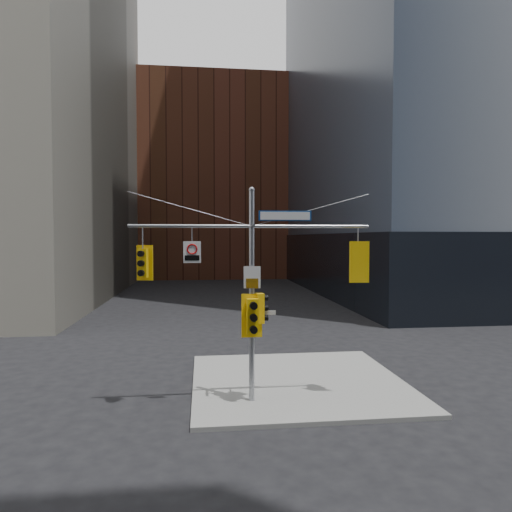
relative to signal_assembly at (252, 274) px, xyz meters
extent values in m
plane|color=black|center=(0.00, -1.99, -4.42)|extent=(160.00, 160.00, 0.00)
cube|color=gray|center=(2.00, 2.01, -4.34)|extent=(8.00, 8.00, 0.15)
cube|color=black|center=(28.00, 30.01, -1.42)|extent=(36.40, 36.40, 6.00)
cube|color=brown|center=(0.00, 56.01, 9.58)|extent=(26.00, 20.00, 28.00)
cylinder|color=#94979C|center=(0.00, 0.01, -0.82)|extent=(0.18, 0.18, 7.20)
sphere|color=#94979C|center=(0.00, 0.01, 2.78)|extent=(0.20, 0.20, 0.20)
cylinder|color=#94979C|center=(-2.00, 0.01, 1.58)|extent=(4.00, 0.11, 0.11)
cylinder|color=#94979C|center=(2.00, 0.01, 1.58)|extent=(4.00, 0.11, 0.11)
cylinder|color=#94979C|center=(0.00, -0.34, 1.58)|extent=(0.10, 0.70, 0.10)
cylinder|color=#94979C|center=(-2.00, 0.01, 2.13)|extent=(4.00, 0.02, 1.12)
cylinder|color=#94979C|center=(2.00, 0.01, 2.13)|extent=(4.00, 0.02, 1.12)
cube|color=yellow|center=(-3.54, 0.01, 0.38)|extent=(0.35, 0.28, 0.93)
cube|color=yellow|center=(-3.50, 0.16, 0.38)|extent=(0.54, 0.17, 1.16)
cylinder|color=black|center=(-3.58, -0.16, 0.69)|extent=(0.22, 0.19, 0.20)
cylinder|color=black|center=(-3.56, -0.10, 0.69)|extent=(0.17, 0.06, 0.17)
cylinder|color=black|center=(-3.58, -0.16, 0.38)|extent=(0.22, 0.19, 0.20)
cylinder|color=black|center=(-3.56, -0.10, 0.38)|extent=(0.17, 0.06, 0.17)
cylinder|color=black|center=(-3.58, -0.16, 0.07)|extent=(0.22, 0.19, 0.20)
cylinder|color=black|center=(-3.56, -0.10, 0.07)|extent=(0.17, 0.06, 0.17)
cube|color=yellow|center=(3.65, 0.01, 0.38)|extent=(0.39, 0.29, 1.13)
cube|color=yellow|center=(3.63, -0.19, 0.38)|extent=(0.67, 0.10, 1.40)
cylinder|color=black|center=(3.67, 0.22, 0.76)|extent=(0.25, 0.19, 0.24)
cylinder|color=black|center=(3.66, 0.14, 0.76)|extent=(0.21, 0.04, 0.20)
cylinder|color=black|center=(3.67, 0.22, 0.38)|extent=(0.25, 0.19, 0.24)
cylinder|color=black|center=(3.66, 0.14, 0.38)|extent=(0.21, 0.04, 0.20)
cylinder|color=black|center=(3.67, 0.22, 0.01)|extent=(0.25, 0.19, 0.24)
cylinder|color=#0CE559|center=(3.66, 0.14, 0.01)|extent=(0.21, 0.04, 0.20)
cube|color=yellow|center=(0.28, 0.01, -1.16)|extent=(0.27, 0.35, 1.00)
cylinder|color=black|center=(0.47, 0.03, -0.82)|extent=(0.18, 0.23, 0.21)
cylinder|color=black|center=(0.39, 0.02, -0.82)|extent=(0.04, 0.18, 0.18)
cylinder|color=black|center=(0.47, 0.03, -1.16)|extent=(0.18, 0.23, 0.21)
cylinder|color=black|center=(0.39, 0.02, -1.16)|extent=(0.04, 0.18, 0.18)
cylinder|color=black|center=(0.47, 0.03, -1.49)|extent=(0.18, 0.23, 0.21)
cylinder|color=black|center=(0.39, 0.02, -1.49)|extent=(0.04, 0.18, 0.18)
cube|color=yellow|center=(0.00, -0.27, -1.38)|extent=(0.39, 0.28, 1.17)
cube|color=yellow|center=(-0.01, -0.07, -1.38)|extent=(0.69, 0.07, 1.45)
cylinder|color=black|center=(0.01, -0.50, -0.99)|extent=(0.25, 0.19, 0.25)
cylinder|color=black|center=(0.00, -0.41, -0.99)|extent=(0.21, 0.03, 0.21)
cylinder|color=black|center=(0.01, -0.50, -1.38)|extent=(0.25, 0.19, 0.25)
cylinder|color=black|center=(0.00, -0.41, -1.38)|extent=(0.21, 0.03, 0.21)
cylinder|color=black|center=(0.01, -0.50, -1.77)|extent=(0.25, 0.19, 0.25)
cylinder|color=black|center=(0.00, -0.41, -1.77)|extent=(0.21, 0.03, 0.21)
cube|color=navy|center=(1.12, 0.01, 1.93)|extent=(1.78, 0.05, 0.35)
cube|color=silver|center=(1.12, -0.02, 1.93)|extent=(1.68, 0.02, 0.27)
cube|color=silver|center=(-1.96, -0.01, 0.73)|extent=(0.57, 0.05, 0.71)
torus|color=#B20A0A|center=(-1.96, -0.03, 0.83)|extent=(0.35, 0.06, 0.35)
cube|color=black|center=(-1.96, -0.03, 0.54)|extent=(0.47, 0.03, 0.17)
cube|color=silver|center=(0.00, -0.11, -0.10)|extent=(0.56, 0.09, 0.73)
cube|color=#D88C00|center=(0.00, -0.13, -0.31)|extent=(0.40, 0.06, 0.32)
cube|color=silver|center=(0.45, 0.01, -1.30)|extent=(0.71, 0.12, 0.14)
cube|color=#145926|center=(0.00, 0.46, -1.70)|extent=(0.05, 0.70, 0.14)
camera|label=1|loc=(-1.63, -15.02, 1.20)|focal=32.00mm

